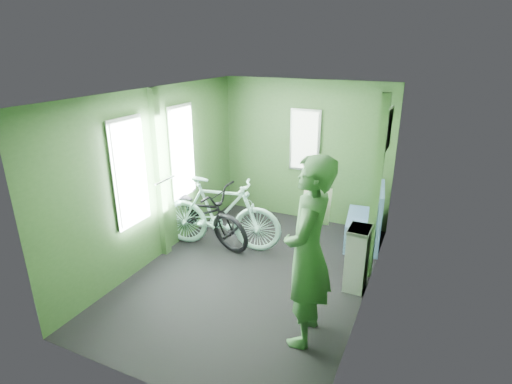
# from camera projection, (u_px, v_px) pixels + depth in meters

# --- Properties ---
(room) EXTENTS (4.00, 4.02, 2.31)m
(room) POSITION_uv_depth(u_px,v_px,m) (251.00, 167.00, 4.73)
(room) COLOR black
(room) RESTS_ON ground
(bicycle_black) EXTENTS (1.99, 1.21, 1.08)m
(bicycle_black) POSITION_uv_depth(u_px,v_px,m) (200.00, 241.00, 6.04)
(bicycle_black) COLOR black
(bicycle_black) RESTS_ON ground
(bicycle_mint) EXTENTS (1.85, 0.88, 1.09)m
(bicycle_mint) POSITION_uv_depth(u_px,v_px,m) (221.00, 247.00, 5.86)
(bicycle_mint) COLOR #9CE0CF
(bicycle_mint) RESTS_ON ground
(passenger) EXTENTS (0.52, 0.74, 1.91)m
(passenger) POSITION_uv_depth(u_px,v_px,m) (308.00, 253.00, 3.75)
(passenger) COLOR #305831
(passenger) RESTS_ON ground
(waste_box) EXTENTS (0.24, 0.33, 0.80)m
(waste_box) POSITION_uv_depth(u_px,v_px,m) (357.00, 258.00, 4.76)
(waste_box) COLOR gray
(waste_box) RESTS_ON ground
(bench_seat) EXTENTS (0.59, 0.92, 0.91)m
(bench_seat) POSITION_uv_depth(u_px,v_px,m) (365.00, 227.00, 5.87)
(bench_seat) COLOR #2F4765
(bench_seat) RESTS_ON ground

